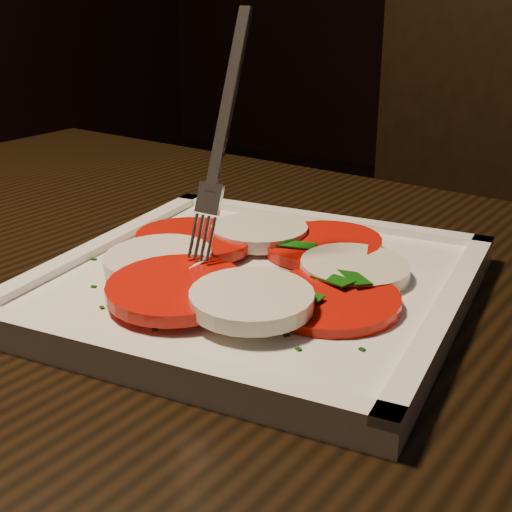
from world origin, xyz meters
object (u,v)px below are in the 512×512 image
at_px(table, 224,471).
at_px(fork, 229,132).
at_px(chair, 441,252).
at_px(plate, 256,286).

distance_m(table, fork, 0.23).
height_order(table, chair, chair).
bearing_deg(table, fork, 120.98).
xyz_separation_m(table, chair, (-0.12, 0.78, -0.12)).
height_order(plate, fork, fork).
height_order(chair, plate, chair).
xyz_separation_m(table, plate, (-0.02, 0.07, 0.11)).
bearing_deg(fork, plate, -7.98).
distance_m(chair, plate, 0.76).
relative_size(chair, fork, 5.88).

